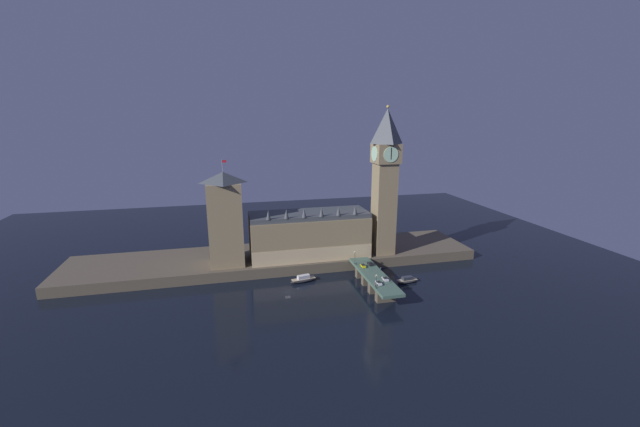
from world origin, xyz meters
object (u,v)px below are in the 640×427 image
object	(u,v)px
pedestrian_far_rail	(356,263)
boat_upstream	(304,279)
car_northbound_lead	(363,266)
car_northbound_trail	(379,283)
pedestrian_near_rail	(376,285)
boat_downstream	(407,280)
clock_tower	(385,178)
pedestrian_mid_walk	(381,269)
car_southbound_trail	(370,264)
street_lamp_near	(376,280)
victoria_tower	(225,219)
car_southbound_lead	(385,279)
street_lamp_far	(355,256)

from	to	relation	value
pedestrian_far_rail	boat_upstream	bearing A→B (deg)	177.66
car_northbound_lead	car_northbound_trail	xyz separation A→B (m)	(0.00, -20.89, -0.04)
pedestrian_near_rail	boat_downstream	world-z (taller)	pedestrian_near_rail
clock_tower	pedestrian_mid_walk	size ratio (longest dim) A/B	44.81
pedestrian_mid_walk	boat_upstream	xyz separation A→B (m)	(-35.80, 11.22, -6.62)
car_southbound_trail	street_lamp_near	world-z (taller)	street_lamp_near
car_northbound_trail	car_southbound_trail	bearing A→B (deg)	78.82
pedestrian_mid_walk	boat_downstream	xyz separation A→B (m)	(13.59, -1.42, -6.77)
car_southbound_trail	boat_upstream	size ratio (longest dim) A/B	0.30
pedestrian_far_rail	boat_upstream	xyz separation A→B (m)	(-26.80, 1.09, -6.57)
boat_upstream	victoria_tower	bearing A→B (deg)	150.67
clock_tower	boat_downstream	size ratio (longest dim) A/B	6.79
car_northbound_lead	car_southbound_lead	bearing A→B (deg)	-75.59
clock_tower	pedestrian_mid_walk	bearing A→B (deg)	-113.45
pedestrian_mid_walk	street_lamp_far	distance (m)	15.06
car_northbound_lead	pedestrian_near_rail	xyz separation A→B (m)	(-2.25, -22.89, 0.13)
pedestrian_far_rail	street_lamp_near	distance (m)	28.48
car_northbound_trail	boat_downstream	distance (m)	25.01
car_northbound_lead	victoria_tower	bearing A→B (deg)	158.98
car_southbound_trail	car_northbound_trail	bearing A→B (deg)	-101.18
pedestrian_near_rail	pedestrian_far_rail	xyz separation A→B (m)	(-0.00, 26.58, 0.07)
street_lamp_far	clock_tower	bearing A→B (deg)	38.36
victoria_tower	car_southbound_trail	xyz separation A→B (m)	(69.46, -23.06, -21.65)
clock_tower	pedestrian_far_rail	size ratio (longest dim) A/B	47.23
car_northbound_trail	street_lamp_far	bearing A→B (deg)	95.89
car_northbound_lead	car_southbound_lead	distance (m)	18.10
car_southbound_trail	pedestrian_far_rail	xyz separation A→B (m)	(-6.76, 1.79, 0.19)
car_southbound_lead	car_northbound_trail	bearing A→B (deg)	-143.29
car_southbound_lead	boat_upstream	size ratio (longest dim) A/B	0.29
clock_tower	street_lamp_far	world-z (taller)	clock_tower
boat_upstream	street_lamp_far	bearing A→B (deg)	0.08
victoria_tower	boat_downstream	xyz separation A→B (m)	(85.30, -32.81, -28.18)
clock_tower	pedestrian_near_rail	bearing A→B (deg)	-115.43
boat_upstream	boat_downstream	size ratio (longest dim) A/B	1.19
car_southbound_lead	victoria_tower	bearing A→B (deg)	148.55
clock_tower	victoria_tower	size ratio (longest dim) A/B	1.48
victoria_tower	car_northbound_trail	world-z (taller)	victoria_tower
street_lamp_far	pedestrian_far_rail	bearing A→B (deg)	-70.56
clock_tower	boat_downstream	bearing A→B (deg)	-87.64
clock_tower	car_northbound_trail	size ratio (longest dim) A/B	19.90
car_southbound_lead	street_lamp_near	world-z (taller)	street_lamp_near
victoria_tower	boat_downstream	distance (m)	95.64
boat_downstream	street_lamp_far	bearing A→B (deg)	151.13
victoria_tower	car_southbound_lead	xyz separation A→B (m)	(69.46, -42.48, -21.68)
car_northbound_trail	street_lamp_near	bearing A→B (deg)	-125.41
car_southbound_lead	car_southbound_trail	size ratio (longest dim) A/B	0.98
car_northbound_trail	boat_upstream	distance (m)	39.28
street_lamp_near	street_lamp_far	world-z (taller)	street_lamp_far
pedestrian_mid_walk	pedestrian_near_rail	bearing A→B (deg)	-118.71
victoria_tower	car_northbound_lead	distance (m)	72.88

